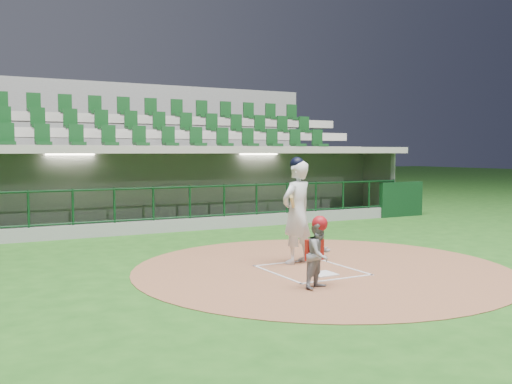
% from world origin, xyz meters
% --- Properties ---
extents(ground, '(120.00, 120.00, 0.00)m').
position_xyz_m(ground, '(0.00, 0.00, 0.00)').
color(ground, '#1D4F16').
rests_on(ground, ground).
extents(dirt_circle, '(7.20, 7.20, 0.01)m').
position_xyz_m(dirt_circle, '(0.30, -0.20, 0.01)').
color(dirt_circle, brown).
rests_on(dirt_circle, ground).
extents(home_plate, '(0.43, 0.43, 0.02)m').
position_xyz_m(home_plate, '(0.00, -0.70, 0.02)').
color(home_plate, silver).
rests_on(home_plate, dirt_circle).
extents(batter_box_chalk, '(1.55, 1.80, 0.01)m').
position_xyz_m(batter_box_chalk, '(0.00, -0.30, 0.02)').
color(batter_box_chalk, silver).
rests_on(batter_box_chalk, ground).
extents(dugout_structure, '(16.40, 3.70, 3.00)m').
position_xyz_m(dugout_structure, '(0.11, 7.83, 0.96)').
color(dugout_structure, slate).
rests_on(dugout_structure, ground).
extents(seating_deck, '(17.00, 6.72, 5.15)m').
position_xyz_m(seating_deck, '(0.00, 10.91, 1.42)').
color(seating_deck, slate).
rests_on(seating_deck, ground).
extents(batter, '(0.97, 0.99, 2.13)m').
position_xyz_m(batter, '(0.14, 0.44, 1.06)').
color(batter, silver).
rests_on(batter, dirt_circle).
extents(catcher, '(0.66, 0.59, 1.19)m').
position_xyz_m(catcher, '(-0.65, -1.52, 0.60)').
color(catcher, gray).
rests_on(catcher, dirt_circle).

